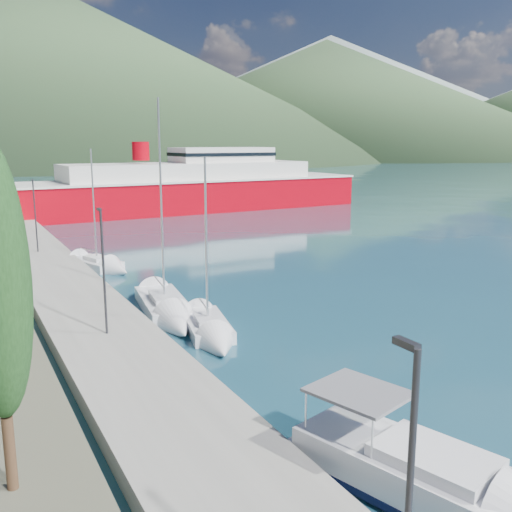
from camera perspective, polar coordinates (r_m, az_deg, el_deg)
ground at (r=135.31m, az=-21.85°, el=6.33°), size 1400.00×1400.00×0.00m
quay at (r=41.65m, az=-19.08°, el=-2.47°), size 5.00×88.00×0.80m
hills_far at (r=654.71m, az=-15.12°, el=16.88°), size 1480.00×900.00×180.00m
hills_near at (r=404.72m, az=-12.34°, el=16.65°), size 1010.00×520.00×115.00m
lamp_posts at (r=28.93m, az=-15.51°, el=-0.67°), size 0.15×44.78×6.06m
motor_cruiser at (r=17.36m, az=19.68°, el=-21.95°), size 5.08×9.38×3.33m
sailboat_near at (r=29.08m, az=-4.34°, el=-8.00°), size 3.52×7.24×10.00m
sailboat_mid at (r=32.58m, az=-8.51°, el=-5.88°), size 3.70×9.46×13.26m
sailboat_far at (r=45.97m, az=-14.70°, el=-1.09°), size 4.41×7.32×10.26m
ferry at (r=84.64m, az=-6.52°, el=6.72°), size 53.13×13.58×10.46m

